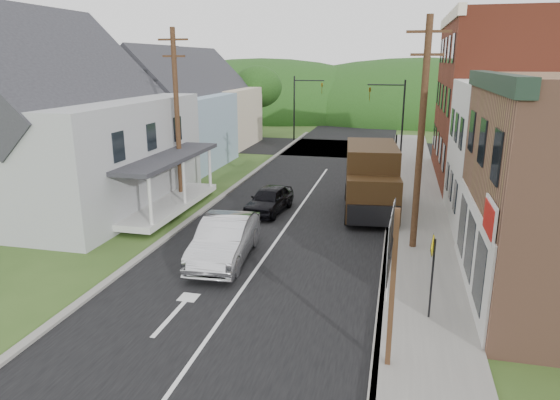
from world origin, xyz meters
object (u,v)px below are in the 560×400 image
Objects in this scene: route_sign_cluster at (391,266)px; warning_sign at (432,265)px; dark_sedan at (269,200)px; silver_sedan at (225,240)px; delivery_van at (371,180)px.

warning_sign is at bearing 68.83° from route_sign_cluster.
route_sign_cluster is (6.13, -12.10, 2.09)m from dark_sedan.
silver_sedan is 9.12m from delivery_van.
dark_sedan is at bearing -172.59° from delivery_van.
delivery_van is at bearing 52.22° from silver_sedan.
delivery_van is 1.55× the size of route_sign_cluster.
route_sign_cluster is 3.04m from warning_sign.
dark_sedan is at bearing 140.02° from warning_sign.
warning_sign is (1.14, 2.66, -0.95)m from route_sign_cluster.
silver_sedan is at bearing -129.29° from delivery_van.
route_sign_cluster is at bearing -56.29° from dark_sedan.
delivery_van is 2.41× the size of warning_sign.
route_sign_cluster reaches higher than warning_sign.
dark_sedan is 1.51× the size of warning_sign.
dark_sedan is 11.97m from warning_sign.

